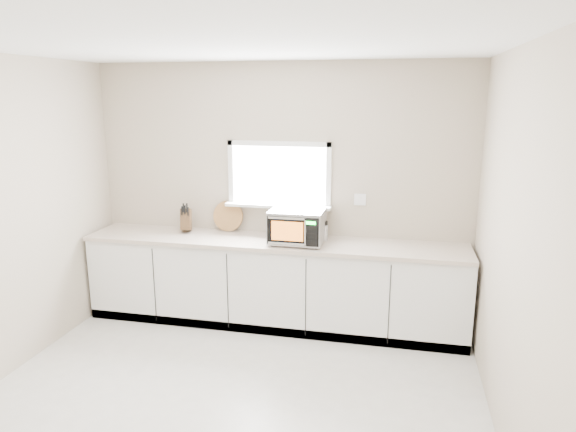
# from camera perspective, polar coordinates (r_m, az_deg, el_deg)

# --- Properties ---
(ground) EXTENTS (4.00, 4.00, 0.00)m
(ground) POSITION_cam_1_polar(r_m,az_deg,el_deg) (4.17, -7.67, -21.42)
(ground) COLOR beige
(ground) RESTS_ON ground
(back_wall) EXTENTS (4.00, 0.17, 2.70)m
(back_wall) POSITION_cam_1_polar(r_m,az_deg,el_deg) (5.43, -0.94, 2.69)
(back_wall) COLOR #B39F8E
(back_wall) RESTS_ON ground
(cabinets) EXTENTS (3.92, 0.60, 0.88)m
(cabinets) POSITION_cam_1_polar(r_m,az_deg,el_deg) (5.41, -1.64, -7.55)
(cabinets) COLOR silver
(cabinets) RESTS_ON ground
(countertop) EXTENTS (3.92, 0.64, 0.04)m
(countertop) POSITION_cam_1_polar(r_m,az_deg,el_deg) (5.25, -1.70, -2.89)
(countertop) COLOR beige
(countertop) RESTS_ON cabinets
(microwave) EXTENTS (0.53, 0.45, 0.34)m
(microwave) POSITION_cam_1_polar(r_m,az_deg,el_deg) (5.09, 1.01, -1.11)
(microwave) COLOR black
(microwave) RESTS_ON countertop
(knife_block) EXTENTS (0.17, 0.25, 0.32)m
(knife_block) POSITION_cam_1_polar(r_m,az_deg,el_deg) (5.64, -11.27, -0.34)
(knife_block) COLOR #4D331B
(knife_block) RESTS_ON countertop
(cutting_board) EXTENTS (0.33, 0.08, 0.33)m
(cutting_board) POSITION_cam_1_polar(r_m,az_deg,el_deg) (5.59, -6.68, -0.00)
(cutting_board) COLOR #B07644
(cutting_board) RESTS_ON countertop
(coffee_grinder) EXTENTS (0.12, 0.12, 0.20)m
(coffee_grinder) POSITION_cam_1_polar(r_m,az_deg,el_deg) (5.22, 3.82, -1.64)
(coffee_grinder) COLOR #ABADB2
(coffee_grinder) RESTS_ON countertop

